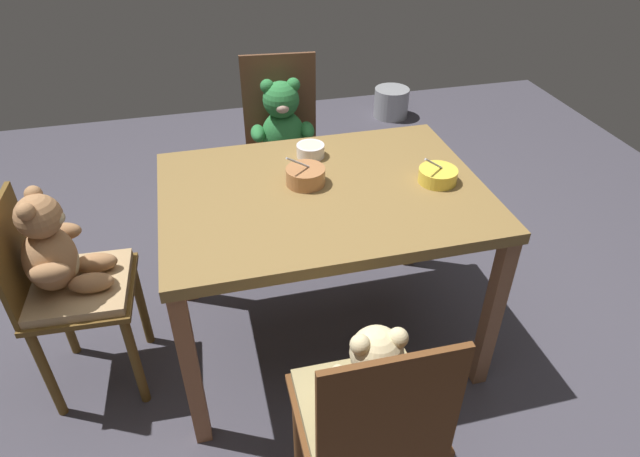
# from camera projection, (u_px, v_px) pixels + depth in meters

# --- Properties ---
(ground_plane) EXTENTS (5.20, 5.20, 0.04)m
(ground_plane) POSITION_uv_depth(u_px,v_px,m) (323.00, 337.00, 2.46)
(ground_plane) COLOR #42404A
(dining_table) EXTENTS (1.19, 0.86, 0.76)m
(dining_table) POSITION_uv_depth(u_px,v_px,m) (323.00, 209.00, 2.06)
(dining_table) COLOR olive
(dining_table) RESTS_ON ground_plane
(teddy_chair_near_left) EXTENTS (0.39, 0.39, 0.88)m
(teddy_chair_near_left) POSITION_uv_depth(u_px,v_px,m) (62.00, 268.00, 1.93)
(teddy_chair_near_left) COLOR brown
(teddy_chair_near_left) RESTS_ON ground_plane
(teddy_chair_far_center) EXTENTS (0.44, 0.41, 0.97)m
(teddy_chair_far_center) POSITION_uv_depth(u_px,v_px,m) (283.00, 135.00, 2.73)
(teddy_chair_far_center) COLOR brown
(teddy_chair_far_center) RESTS_ON ground_plane
(teddy_chair_near_front) EXTENTS (0.40, 0.37, 0.89)m
(teddy_chair_near_front) POSITION_uv_depth(u_px,v_px,m) (370.00, 403.00, 1.49)
(teddy_chair_near_front) COLOR brown
(teddy_chair_near_front) RESTS_ON ground_plane
(porridge_bowl_yellow_near_right) EXTENTS (0.15, 0.14, 0.12)m
(porridge_bowl_yellow_near_right) POSITION_uv_depth(u_px,v_px,m) (438.00, 175.00, 2.04)
(porridge_bowl_yellow_near_right) COLOR yellow
(porridge_bowl_yellow_near_right) RESTS_ON dining_table
(porridge_bowl_terracotta_center) EXTENTS (0.15, 0.15, 0.14)m
(porridge_bowl_terracotta_center) POSITION_uv_depth(u_px,v_px,m) (306.00, 176.00, 2.02)
(porridge_bowl_terracotta_center) COLOR #B07345
(porridge_bowl_terracotta_center) RESTS_ON dining_table
(porridge_bowl_white_far_center) EXTENTS (0.11, 0.11, 0.05)m
(porridge_bowl_white_far_center) POSITION_uv_depth(u_px,v_px,m) (310.00, 150.00, 2.20)
(porridge_bowl_white_far_center) COLOR silver
(porridge_bowl_white_far_center) RESTS_ON dining_table
(metal_pail) EXTENTS (0.27, 0.27, 0.23)m
(metal_pail) POSITION_uv_depth(u_px,v_px,m) (391.00, 103.00, 4.30)
(metal_pail) COLOR #93969B
(metal_pail) RESTS_ON ground_plane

